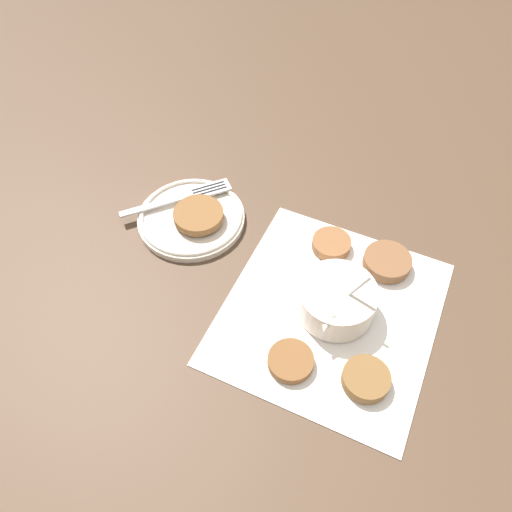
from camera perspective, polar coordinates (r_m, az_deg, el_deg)
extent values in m
plane|color=#4C3828|center=(0.76, 8.15, -5.92)|extent=(4.00, 4.00, 0.00)
cube|color=white|center=(0.76, 8.46, -6.34)|extent=(0.34, 0.31, 0.00)
cylinder|color=silver|center=(0.74, 9.19, -5.04)|extent=(0.11, 0.11, 0.05)
cylinder|color=#B23D23|center=(0.74, 9.10, -5.42)|extent=(0.10, 0.10, 0.03)
cone|color=silver|center=(0.69, 8.04, -7.77)|extent=(0.03, 0.03, 0.03)
cylinder|color=silver|center=(0.71, 10.97, -3.96)|extent=(0.01, 0.04, 0.09)
cylinder|color=brown|center=(0.70, 12.46, -13.56)|extent=(0.06, 0.06, 0.02)
cylinder|color=brown|center=(0.81, 14.75, -0.63)|extent=(0.08, 0.08, 0.02)
cylinder|color=brown|center=(0.82, 8.61, 1.38)|extent=(0.06, 0.06, 0.02)
cylinder|color=brown|center=(0.70, 3.98, -11.87)|extent=(0.06, 0.06, 0.01)
cylinder|color=silver|center=(0.86, -7.39, 4.26)|extent=(0.18, 0.18, 0.01)
torus|color=silver|center=(0.86, -7.45, 4.62)|extent=(0.18, 0.18, 0.01)
cylinder|color=brown|center=(0.84, -6.60, 4.68)|extent=(0.08, 0.08, 0.01)
cube|color=silver|center=(0.87, -11.49, 5.72)|extent=(0.10, 0.09, 0.00)
cube|color=silver|center=(0.89, -5.36, 7.57)|extent=(0.07, 0.07, 0.00)
cube|color=black|center=(0.88, -5.22, 7.37)|extent=(0.04, 0.04, 0.00)
cube|color=black|center=(0.89, -5.37, 7.68)|extent=(0.04, 0.04, 0.00)
cube|color=black|center=(0.89, -5.53, 7.97)|extent=(0.04, 0.04, 0.00)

